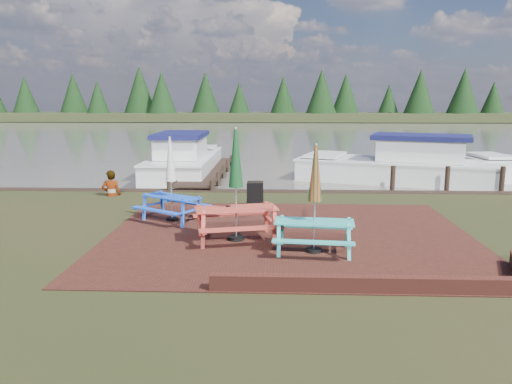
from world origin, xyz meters
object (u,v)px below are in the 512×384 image
at_px(picnic_table_blue, 171,192).
at_px(boat_near, 400,167).
at_px(picnic_table_teal, 315,216).
at_px(picnic_table_red, 236,202).
at_px(person, 110,171).
at_px(boat_jetty, 184,162).
at_px(chalkboard, 255,194).
at_px(jetty, 206,171).

distance_m(picnic_table_blue, boat_near, 11.43).
bearing_deg(picnic_table_teal, picnic_table_red, 159.77).
xyz_separation_m(boat_near, person, (-11.07, -4.47, 0.42)).
bearing_deg(boat_near, picnic_table_blue, 153.22).
xyz_separation_m(boat_jetty, person, (-1.51, -5.85, 0.43)).
height_order(picnic_table_blue, boat_jetty, picnic_table_blue).
relative_size(picnic_table_blue, chalkboard, 2.85).
distance_m(picnic_table_red, person, 7.22).
bearing_deg(boat_jetty, boat_near, -8.72).
bearing_deg(boat_near, jetty, 103.03).
distance_m(picnic_table_teal, person, 9.09).
distance_m(jetty, boat_jetty, 1.24).
relative_size(picnic_table_teal, chalkboard, 2.94).
xyz_separation_m(picnic_table_blue, person, (-2.87, 3.49, 0.08)).
bearing_deg(chalkboard, boat_jetty, 113.92).
relative_size(boat_near, person, 4.93).
relative_size(picnic_table_red, picnic_table_blue, 1.16).
relative_size(boat_jetty, person, 4.34).
bearing_deg(boat_near, picnic_table_red, 166.62).
bearing_deg(picnic_table_blue, person, 161.37).
bearing_deg(chalkboard, picnic_table_teal, -73.51).
distance_m(chalkboard, boat_near, 8.56).
distance_m(chalkboard, jetty, 7.48).
distance_m(boat_jetty, person, 6.06).
height_order(picnic_table_teal, picnic_table_blue, picnic_table_teal).
height_order(picnic_table_teal, person, picnic_table_teal).
bearing_deg(picnic_table_red, boat_jetty, 92.23).
bearing_deg(boat_jetty, picnic_table_teal, -67.66).
distance_m(boat_jetty, boat_near, 9.66).
height_order(picnic_table_teal, picnic_table_red, picnic_table_red).
relative_size(picnic_table_red, jetty, 0.30).
height_order(picnic_table_red, jetty, picnic_table_red).
bearing_deg(picnic_table_teal, boat_near, 73.20).
bearing_deg(jetty, person, -115.83).
height_order(picnic_table_red, person, picnic_table_red).
bearing_deg(jetty, picnic_table_red, -78.31).
distance_m(picnic_table_teal, boat_jetty, 13.13).
height_order(picnic_table_blue, chalkboard, picnic_table_blue).
relative_size(jetty, boat_jetty, 1.17).
relative_size(picnic_table_teal, jetty, 0.26).
height_order(picnic_table_red, chalkboard, picnic_table_red).
height_order(picnic_table_red, boat_jetty, picnic_table_red).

